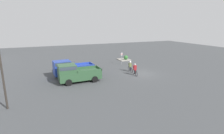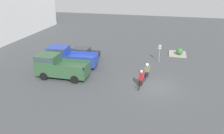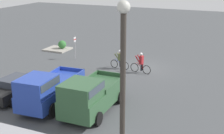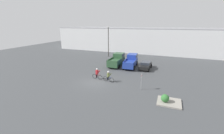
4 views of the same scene
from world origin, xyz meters
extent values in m
plane|color=#424447|center=(0.00, 0.00, 0.00)|extent=(80.00, 80.00, 0.00)
cube|color=#2D5133|center=(-0.14, 8.92, 0.86)|extent=(2.10, 5.15, 1.03)
cube|color=#2D5133|center=(-0.15, 10.46, 1.84)|extent=(1.90, 2.07, 0.91)
cube|color=#333D47|center=(-0.15, 10.46, 2.04)|extent=(1.96, 1.91, 0.40)
cube|color=#2D5133|center=(-1.11, 7.88, 1.50)|extent=(0.11, 3.08, 0.25)
cube|color=#2D5133|center=(0.86, 7.91, 1.50)|extent=(0.11, 3.08, 0.25)
cube|color=#2D5133|center=(-0.11, 6.40, 1.50)|extent=(2.05, 0.10, 0.25)
cylinder|color=black|center=(-1.18, 10.50, 0.39)|extent=(0.23, 0.78, 0.77)
cylinder|color=black|center=(0.87, 10.52, 0.39)|extent=(0.23, 0.78, 0.77)
cylinder|color=black|center=(-1.14, 7.32, 0.39)|extent=(0.23, 0.78, 0.77)
cylinder|color=black|center=(0.90, 7.34, 0.39)|extent=(0.23, 0.78, 0.77)
cube|color=#233D9E|center=(2.66, 9.08, 0.84)|extent=(2.27, 5.50, 0.91)
cube|color=#233D9E|center=(2.56, 10.69, 1.78)|extent=(1.90, 2.26, 0.96)
cube|color=#333D47|center=(2.56, 10.69, 1.99)|extent=(1.95, 2.10, 0.42)
cube|color=#233D9E|center=(1.81, 7.94, 1.43)|extent=(0.29, 3.23, 0.25)
cube|color=#233D9E|center=(3.65, 8.06, 1.43)|extent=(0.29, 3.23, 0.25)
cube|color=#233D9E|center=(2.83, 6.43, 1.43)|extent=(1.92, 0.20, 0.25)
cylinder|color=black|center=(1.60, 10.68, 0.43)|extent=(0.27, 0.87, 0.86)
cylinder|color=black|center=(3.52, 10.80, 0.43)|extent=(0.27, 0.87, 0.86)
cylinder|color=black|center=(1.81, 7.35, 0.43)|extent=(0.27, 0.87, 0.86)
cylinder|color=black|center=(3.73, 7.47, 0.43)|extent=(0.27, 0.87, 0.86)
cube|color=black|center=(5.46, 9.14, 0.58)|extent=(1.83, 4.28, 0.63)
cube|color=#2D333D|center=(5.46, 9.14, 1.12)|extent=(1.60, 1.94, 0.45)
cylinder|color=black|center=(4.63, 10.52, 0.31)|extent=(0.19, 0.63, 0.63)
cylinder|color=black|center=(6.36, 10.48, 0.31)|extent=(0.19, 0.63, 0.63)
cylinder|color=black|center=(4.57, 7.80, 0.31)|extent=(0.19, 0.63, 0.63)
cylinder|color=black|center=(6.29, 7.76, 0.31)|extent=(0.19, 0.63, 0.63)
torus|color=black|center=(2.10, 0.76, 0.33)|extent=(0.71, 0.17, 0.71)
torus|color=black|center=(1.03, 0.94, 0.33)|extent=(0.71, 0.17, 0.71)
cylinder|color=#233D9E|center=(1.56, 0.85, 0.51)|extent=(0.56, 0.13, 0.38)
cylinder|color=#233D9E|center=(1.56, 0.85, 0.70)|extent=(0.59, 0.13, 0.04)
cylinder|color=#233D9E|center=(1.38, 0.88, 0.51)|extent=(0.04, 0.04, 0.35)
cylinder|color=#233D9E|center=(1.96, 0.78, 0.73)|extent=(0.10, 0.46, 0.02)
cylinder|color=black|center=(1.47, 0.95, 0.46)|extent=(0.14, 0.14, 0.53)
cylinder|color=black|center=(1.44, 0.78, 0.46)|extent=(0.14, 0.14, 0.53)
cube|color=#5B6638|center=(1.51, 0.86, 1.01)|extent=(0.30, 0.39, 0.56)
cylinder|color=#5B6638|center=(1.75, 0.99, 1.01)|extent=(0.54, 0.18, 0.62)
cylinder|color=#5B6638|center=(1.69, 0.65, 1.01)|extent=(0.54, 0.18, 0.62)
sphere|color=tan|center=(1.54, 0.85, 1.42)|extent=(0.26, 0.26, 0.26)
sphere|color=silver|center=(1.54, 0.85, 1.48)|extent=(0.28, 0.28, 0.28)
torus|color=black|center=(0.14, 1.09, 0.34)|extent=(0.73, 0.17, 0.74)
torus|color=black|center=(-0.95, 1.28, 0.34)|extent=(0.73, 0.17, 0.74)
cylinder|color=maroon|center=(-0.40, 1.18, 0.52)|extent=(0.57, 0.13, 0.39)
cylinder|color=maroon|center=(-0.40, 1.18, 0.73)|extent=(0.61, 0.14, 0.04)
cylinder|color=maroon|center=(-0.59, 1.22, 0.52)|extent=(0.04, 0.04, 0.36)
cylinder|color=maroon|center=(0.01, 1.12, 0.75)|extent=(0.10, 0.46, 0.02)
cylinder|color=black|center=(-0.50, 1.29, 0.48)|extent=(0.14, 0.14, 0.55)
cylinder|color=black|center=(-0.53, 1.11, 0.48)|extent=(0.14, 0.14, 0.55)
cube|color=maroon|center=(-0.46, 1.19, 1.08)|extent=(0.30, 0.39, 0.66)
cylinder|color=maroon|center=(-0.21, 1.32, 1.08)|extent=(0.55, 0.18, 0.71)
cylinder|color=maroon|center=(-0.27, 0.99, 1.08)|extent=(0.55, 0.18, 0.71)
sphere|color=tan|center=(-0.43, 1.19, 1.52)|extent=(0.20, 0.20, 0.20)
sphere|color=silver|center=(-0.43, 1.19, 1.57)|extent=(0.22, 0.22, 0.22)
cylinder|color=#9E9EA3|center=(6.41, -0.13, 1.09)|extent=(0.06, 0.06, 2.19)
cube|color=white|center=(6.41, -0.13, 1.86)|extent=(0.05, 0.30, 0.45)
cube|color=red|center=(6.41, -0.13, 1.86)|extent=(0.05, 0.30, 0.10)
cube|color=gray|center=(9.82, -2.34, 0.07)|extent=(2.41, 2.14, 0.15)
sphere|color=#337033|center=(9.38, -2.55, 0.57)|extent=(0.83, 0.83, 0.83)
camera|label=1|loc=(-20.83, 13.54, 6.97)|focal=28.00mm
camera|label=2|loc=(-18.22, -0.51, 9.29)|focal=35.00mm
camera|label=3|loc=(-7.94, 23.99, 8.12)|focal=50.00mm
camera|label=4|loc=(9.32, -17.67, 8.11)|focal=24.00mm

